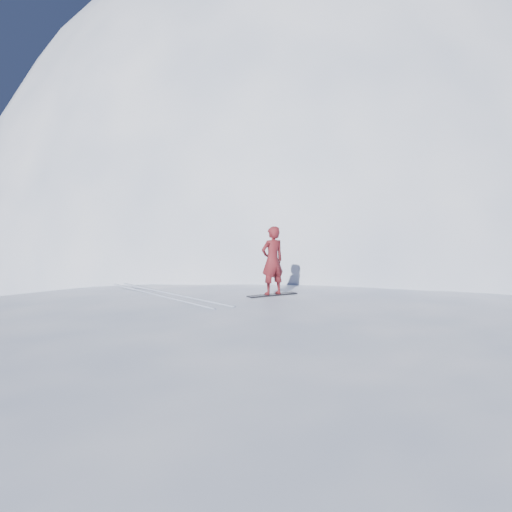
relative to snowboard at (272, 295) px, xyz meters
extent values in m
plane|color=white|center=(-1.53, -2.74, -2.41)|extent=(400.00, 400.00, 0.00)
ellipsoid|color=white|center=(-0.53, 0.26, -2.41)|extent=(36.00, 28.00, 4.80)
ellipsoid|color=white|center=(20.47, 23.26, -2.41)|extent=(60.00, 56.00, 56.00)
ellipsoid|color=white|center=(8.47, 17.26, -2.41)|extent=(28.00, 24.00, 18.00)
ellipsoid|color=white|center=(-3.53, 3.26, -2.41)|extent=(7.00, 6.30, 1.00)
ellipsoid|color=white|center=(5.47, 1.26, -2.41)|extent=(4.00, 3.60, 0.60)
cube|color=black|center=(0.00, 0.00, 0.00)|extent=(1.62, 0.35, 0.03)
imported|color=maroon|center=(0.00, 0.00, 1.02)|extent=(0.75, 0.50, 2.01)
cube|color=silver|center=(-2.99, 1.77, 0.01)|extent=(1.26, 5.89, 0.04)
cube|color=silver|center=(-2.54, 1.77, 0.01)|extent=(1.47, 5.85, 0.04)
camera|label=1|loc=(-6.93, -11.45, 2.11)|focal=32.00mm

